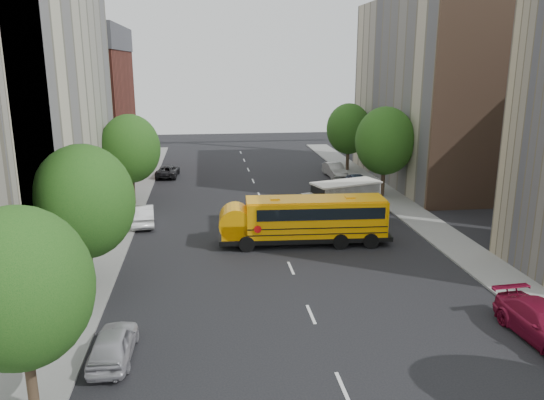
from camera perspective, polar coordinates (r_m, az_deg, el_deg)
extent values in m
plane|color=black|center=(33.47, 1.49, -6.07)|extent=(120.00, 120.00, 0.00)
cube|color=slate|center=(38.39, -16.97, -3.89)|extent=(3.00, 80.00, 0.12)
cube|color=slate|center=(41.19, 16.42, -2.59)|extent=(3.00, 80.00, 0.12)
cube|color=silver|center=(42.88, -0.55, -1.39)|extent=(0.15, 64.00, 0.01)
cube|color=maroon|center=(60.62, -20.06, 8.69)|extent=(10.00, 15.00, 13.00)
cube|color=#B4A88C|center=(55.90, 17.14, 11.08)|extent=(10.00, 22.00, 18.00)
cube|color=brown|center=(46.10, 22.77, 9.99)|extent=(10.10, 0.30, 18.00)
cylinder|color=yellow|center=(67.72, 22.95, 18.32)|extent=(1.00, 1.00, 35.00)
cylinder|color=#38281C|center=(20.83, -24.49, -16.96)|extent=(0.36, 0.36, 2.70)
ellipsoid|color=#134713|center=(19.39, -25.52, -8.55)|extent=(4.80, 4.80, 5.52)
cylinder|color=#38281C|center=(29.51, -18.99, -6.80)|extent=(0.36, 0.36, 2.88)
ellipsoid|color=#134713|center=(28.47, -19.57, -0.18)|extent=(5.12, 5.12, 5.89)
cylinder|color=#38281C|center=(46.54, -14.73, 1.18)|extent=(0.36, 0.36, 2.81)
ellipsoid|color=#134713|center=(45.89, -15.01, 5.35)|extent=(4.99, 4.99, 5.74)
cylinder|color=#38281C|center=(48.76, 11.83, 2.04)|extent=(0.36, 0.36, 2.95)
ellipsoid|color=#134713|center=(48.13, 12.05, 6.24)|extent=(5.25, 5.25, 6.04)
cylinder|color=#38281C|center=(60.02, 8.13, 4.42)|extent=(0.36, 0.36, 2.74)
ellipsoid|color=#134713|center=(59.53, 8.24, 7.59)|extent=(4.86, 4.86, 5.59)
cube|color=black|center=(35.59, 3.51, -3.86)|extent=(11.47, 3.12, 0.30)
cube|color=#F39A04|center=(35.30, 4.68, -1.80)|extent=(9.24, 2.96, 2.33)
cube|color=#F39A04|center=(35.07, -4.06, -3.11)|extent=(1.93, 2.42, 1.01)
cube|color=black|center=(34.74, -2.34, -1.16)|extent=(0.62, 2.35, 1.22)
cube|color=#F39A04|center=(34.99, 4.72, 0.07)|extent=(9.23, 2.76, 0.14)
cube|color=black|center=(35.20, 5.03, -0.99)|extent=(8.43, 2.99, 0.76)
cube|color=black|center=(35.54, 4.66, -3.05)|extent=(9.24, 3.02, 0.06)
cube|color=black|center=(35.42, 4.67, -2.42)|extent=(9.24, 3.02, 0.06)
cube|color=#F39A04|center=(36.32, 11.89, -1.60)|extent=(0.27, 2.54, 2.33)
cube|color=#F39A04|center=(34.63, 0.25, 0.14)|extent=(0.64, 0.64, 0.10)
cube|color=#F39A04|center=(35.41, 8.45, 0.30)|extent=(0.64, 0.64, 0.10)
cylinder|color=#F39A04|center=(34.92, -4.07, -2.32)|extent=(2.24, 2.43, 2.13)
cylinder|color=red|center=(33.69, -1.62, -3.19)|extent=(0.51, 0.06, 0.51)
cylinder|color=black|center=(34.09, -2.82, -4.79)|extent=(1.03, 0.35, 1.01)
cylinder|color=black|center=(36.49, -2.95, -3.47)|extent=(1.03, 0.35, 1.01)
cylinder|color=black|center=(34.81, 7.45, -4.48)|extent=(1.03, 0.35, 1.01)
cylinder|color=black|center=(37.16, 6.65, -3.21)|extent=(1.03, 0.35, 1.01)
cylinder|color=black|center=(35.28, 10.68, -4.35)|extent=(1.03, 0.35, 1.01)
cylinder|color=black|center=(37.60, 9.69, -3.11)|extent=(1.03, 0.35, 1.01)
cube|color=black|center=(41.70, 7.29, -1.19)|extent=(7.02, 4.19, 0.33)
cube|color=white|center=(41.70, 7.99, 0.45)|extent=(5.51, 3.60, 2.00)
cube|color=white|center=(40.25, 4.40, -0.46)|extent=(2.13, 2.49, 1.33)
cube|color=silver|center=(41.46, 8.04, 1.86)|extent=(5.75, 3.77, 0.13)
cylinder|color=black|center=(39.58, 5.18, -2.12)|extent=(0.97, 0.55, 0.93)
cylinder|color=black|center=(41.42, 3.62, -1.33)|extent=(0.97, 0.55, 0.93)
cylinder|color=black|center=(40.96, 8.39, -1.65)|extent=(0.97, 0.55, 0.93)
cylinder|color=black|center=(42.74, 6.74, -0.90)|extent=(0.97, 0.55, 0.93)
cylinder|color=black|center=(42.33, 11.14, -1.24)|extent=(0.97, 0.55, 0.93)
cylinder|color=black|center=(44.06, 9.43, -0.53)|extent=(0.97, 0.55, 0.93)
imported|color=#ABA9B0|center=(23.27, -16.72, -14.60)|extent=(1.74, 4.11, 1.38)
imported|color=silver|center=(40.81, -13.73, -1.55)|extent=(2.08, 4.76, 1.52)
imported|color=black|center=(57.40, -11.15, 3.09)|extent=(2.50, 4.78, 1.28)
imported|color=#36405E|center=(51.24, 9.24, 1.90)|extent=(1.77, 4.28, 1.45)
imported|color=gray|center=(56.69, 6.76, 3.23)|extent=(1.89, 4.61, 1.48)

